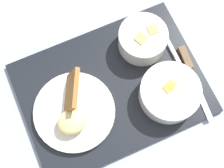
# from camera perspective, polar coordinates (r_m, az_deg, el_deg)

# --- Properties ---
(ground_plane) EXTENTS (4.00, 4.00, 0.00)m
(ground_plane) POSITION_cam_1_polar(r_m,az_deg,el_deg) (0.77, -0.00, -0.89)
(ground_plane) COLOR #99A3AD
(serving_tray) EXTENTS (0.44, 0.33, 0.01)m
(serving_tray) POSITION_cam_1_polar(r_m,az_deg,el_deg) (0.76, -0.00, -0.77)
(serving_tray) COLOR black
(serving_tray) RESTS_ON ground_plane
(bowl_salad) EXTENTS (0.14, 0.14, 0.05)m
(bowl_salad) POSITION_cam_1_polar(r_m,az_deg,el_deg) (0.73, 10.51, -1.56)
(bowl_salad) COLOR silver
(bowl_salad) RESTS_ON serving_tray
(bowl_soup) EXTENTS (0.12, 0.12, 0.06)m
(bowl_soup) POSITION_cam_1_polar(r_m,az_deg,el_deg) (0.77, 5.64, 8.22)
(bowl_soup) COLOR silver
(bowl_soup) RESTS_ON serving_tray
(plate_main) EXTENTS (0.19, 0.19, 0.09)m
(plate_main) POSITION_cam_1_polar(r_m,az_deg,el_deg) (0.73, -7.04, -4.95)
(plate_main) COLOR silver
(plate_main) RESTS_ON serving_tray
(knife) EXTENTS (0.04, 0.19, 0.02)m
(knife) POSITION_cam_1_polar(r_m,az_deg,el_deg) (0.79, 13.85, 3.13)
(knife) COLOR silver
(knife) RESTS_ON serving_tray
(spoon) EXTENTS (0.03, 0.16, 0.01)m
(spoon) POSITION_cam_1_polar(r_m,az_deg,el_deg) (0.78, 12.83, 2.54)
(spoon) COLOR silver
(spoon) RESTS_ON serving_tray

